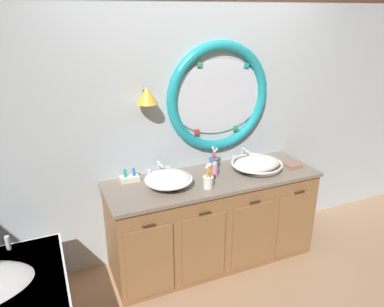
% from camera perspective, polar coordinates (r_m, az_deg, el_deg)
% --- Properties ---
extents(ground_plane, '(14.00, 14.00, 0.00)m').
position_cam_1_polar(ground_plane, '(3.47, 4.17, -18.17)').
color(ground_plane, tan).
extents(back_wall_assembly, '(6.40, 0.26, 2.60)m').
position_cam_1_polar(back_wall_assembly, '(3.34, 0.38, 5.88)').
color(back_wall_assembly, silver).
rests_on(back_wall_assembly, ground_plane).
extents(vanity_counter, '(1.88, 0.65, 0.84)m').
position_cam_1_polar(vanity_counter, '(3.42, 3.16, -10.08)').
color(vanity_counter, olive).
rests_on(vanity_counter, ground_plane).
extents(sink_basin_left, '(0.40, 0.40, 0.14)m').
position_cam_1_polar(sink_basin_left, '(3.02, -3.64, -4.02)').
color(sink_basin_left, white).
rests_on(sink_basin_left, vanity_counter).
extents(sink_basin_right, '(0.46, 0.46, 0.13)m').
position_cam_1_polar(sink_basin_right, '(3.37, 9.97, -1.57)').
color(sink_basin_right, white).
rests_on(sink_basin_right, vanity_counter).
extents(faucet_set_left, '(0.23, 0.14, 0.13)m').
position_cam_1_polar(faucet_set_left, '(3.24, -5.12, -2.52)').
color(faucet_set_left, silver).
rests_on(faucet_set_left, vanity_counter).
extents(faucet_set_right, '(0.24, 0.15, 0.14)m').
position_cam_1_polar(faucet_set_right, '(3.56, 7.85, -0.30)').
color(faucet_set_right, silver).
rests_on(faucet_set_right, vanity_counter).
extents(toothbrush_holder_left, '(0.09, 0.09, 0.22)m').
position_cam_1_polar(toothbrush_holder_left, '(3.01, 2.51, -4.29)').
color(toothbrush_holder_left, white).
rests_on(toothbrush_holder_left, vanity_counter).
extents(toothbrush_holder_right, '(0.09, 0.09, 0.21)m').
position_cam_1_polar(toothbrush_holder_right, '(3.37, 3.41, -1.42)').
color(toothbrush_holder_right, slate).
rests_on(toothbrush_holder_right, vanity_counter).
extents(soap_dispenser, '(0.05, 0.06, 0.14)m').
position_cam_1_polar(soap_dispenser, '(3.21, 3.54, -2.55)').
color(soap_dispenser, pink).
rests_on(soap_dispenser, vanity_counter).
extents(folded_hand_towel, '(0.14, 0.14, 0.03)m').
position_cam_1_polar(folded_hand_towel, '(3.55, 15.26, -1.74)').
color(folded_hand_towel, '#936B56').
rests_on(folded_hand_towel, vanity_counter).
extents(toiletry_basket, '(0.16, 0.10, 0.11)m').
position_cam_1_polar(toiletry_basket, '(3.18, -9.61, -3.74)').
color(toiletry_basket, beige).
rests_on(toiletry_basket, vanity_counter).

